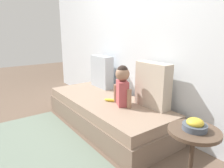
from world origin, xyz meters
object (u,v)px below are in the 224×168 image
object	(u,v)px
toddler	(122,84)
fruit_bowl	(195,125)
couch	(106,112)
throw_pillow_right	(153,85)
throw_pillow_left	(102,72)
banana	(111,100)
side_table	(193,142)

from	to	relation	value
toddler	fruit_bowl	world-z (taller)	toddler
couch	throw_pillow_right	distance (m)	0.80
throw_pillow_left	fruit_bowl	world-z (taller)	throw_pillow_left
throw_pillow_right	fruit_bowl	distance (m)	0.91
couch	fruit_bowl	distance (m)	1.44
banana	fruit_bowl	bearing A→B (deg)	-3.00
couch	throw_pillow_left	bearing A→B (deg)	150.95
couch	throw_pillow_right	world-z (taller)	throw_pillow_right
couch	toddler	distance (m)	0.56
throw_pillow_left	side_table	bearing A→B (deg)	-10.93
throw_pillow_left	throw_pillow_right	bearing A→B (deg)	0.00
toddler	banana	xyz separation A→B (m)	(-0.19, -0.05, -0.25)
throw_pillow_right	side_table	bearing A→B (deg)	-24.65
banana	fruit_bowl	size ratio (longest dim) A/B	0.86
side_table	fruit_bowl	size ratio (longest dim) A/B	2.59
toddler	fruit_bowl	xyz separation A→B (m)	(1.08, -0.11, -0.09)
banana	fruit_bowl	world-z (taller)	fruit_bowl
throw_pillow_right	side_table	distance (m)	0.94
couch	banana	distance (m)	0.24
throw_pillow_right	toddler	distance (m)	0.37
couch	throw_pillow_right	xyz separation A→B (m)	(0.57, 0.31, 0.47)
throw_pillow_right	fruit_bowl	world-z (taller)	throw_pillow_right
toddler	banana	bearing A→B (deg)	-166.69
banana	side_table	bearing A→B (deg)	-3.00
couch	fruit_bowl	size ratio (longest dim) A/B	10.38
toddler	side_table	xyz separation A→B (m)	(1.08, -0.11, -0.25)
side_table	fruit_bowl	world-z (taller)	fruit_bowl
throw_pillow_left	couch	bearing A→B (deg)	-29.05
throw_pillow_left	banana	xyz separation A→B (m)	(0.68, -0.31, -0.24)
throw_pillow_right	side_table	size ratio (longest dim) A/B	1.07
throw_pillow_left	fruit_bowl	xyz separation A→B (m)	(1.95, -0.38, -0.08)
couch	throw_pillow_right	size ratio (longest dim) A/B	3.74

